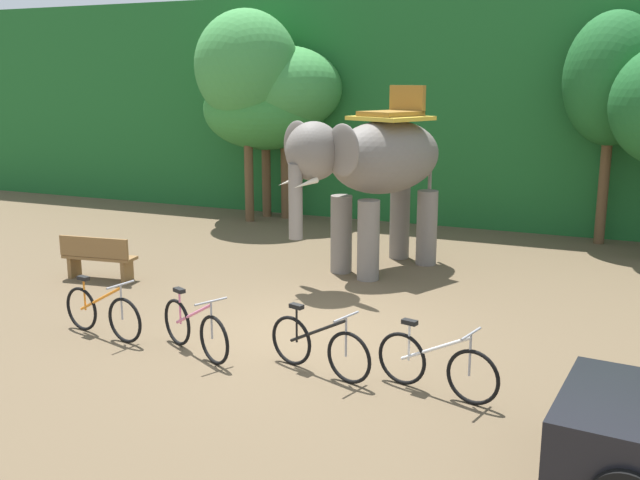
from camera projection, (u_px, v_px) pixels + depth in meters
name	position (u px, v px, depth m)	size (l,w,h in m)	color
ground_plane	(300.00, 334.00, 11.30)	(80.00, 80.00, 0.00)	brown
foliage_hedge	(471.00, 107.00, 21.56)	(36.00, 6.00, 6.16)	#1E6028
tree_right	(247.00, 67.00, 19.33)	(2.80, 2.80, 5.73)	brown
tree_left	(265.00, 110.00, 20.26)	(3.46, 3.46, 4.18)	brown
tree_far_right	(285.00, 90.00, 19.93)	(3.16, 3.16, 4.80)	brown
tree_far_left	(613.00, 80.00, 16.66)	(2.24, 2.24, 5.45)	brown
elephant	(375.00, 165.00, 14.54)	(2.98, 4.17, 3.78)	slate
bike_orange	(102.00, 312.00, 11.12)	(1.69, 0.52, 0.92)	black
bike_pink	(195.00, 329.00, 10.40)	(1.57, 0.82, 0.92)	black
bike_black	(319.00, 347.00, 9.71)	(1.66, 0.63, 0.92)	black
bike_white	(436.00, 365.00, 9.08)	(1.67, 0.59, 0.92)	black
wooden_bench	(98.00, 256.00, 14.24)	(1.54, 0.59, 0.89)	brown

